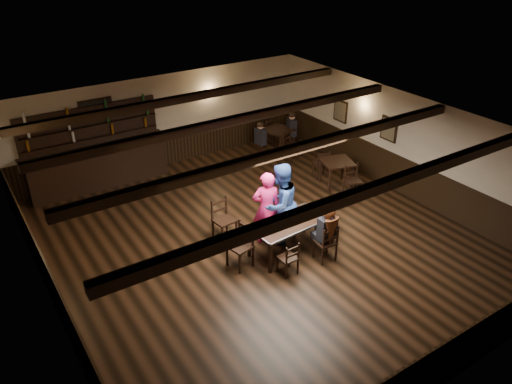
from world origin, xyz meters
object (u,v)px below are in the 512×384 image
man_blue (280,204)px  woman_pink (266,208)px  chair_near_right (328,241)px  cake (271,227)px  chair_near_left (290,257)px  dining_table (289,225)px  bar_counter (97,161)px

man_blue → woman_pink: bearing=-41.5°
chair_near_right → cake: 1.23m
chair_near_left → man_blue: size_ratio=0.40×
chair_near_left → cake: 0.75m
chair_near_left → cake: bearing=90.1°
dining_table → chair_near_left: (-0.47, -0.69, -0.23)m
dining_table → man_blue: size_ratio=0.93×
woman_pink → cake: bearing=87.6°
chair_near_left → cake: (-0.00, 0.67, 0.35)m
chair_near_left → woman_pink: woman_pink is taller
bar_counter → woman_pink: bearing=-64.8°
woman_pink → bar_counter: size_ratio=0.45×
dining_table → bar_counter: bearing=114.2°
man_blue → cake: 0.78m
chair_near_right → bar_counter: bearing=115.3°
chair_near_left → bar_counter: bar_counter is taller
bar_counter → cake: bearing=-70.1°
dining_table → man_blue: (0.11, 0.47, 0.27)m
cake → bar_counter: bearing=109.9°
man_blue → cake: size_ratio=5.80×
chair_near_left → chair_near_right: chair_near_right is taller
woman_pink → cake: size_ratio=5.31×
chair_near_right → man_blue: size_ratio=0.46×
cake → bar_counter: bar_counter is taller
dining_table → cake: cake is taller
dining_table → woman_pink: (-0.17, 0.60, 0.19)m
chair_near_left → bar_counter: (-1.97, 6.13, 0.28)m
cake → man_blue: bearing=40.4°
dining_table → chair_near_left: 0.87m
dining_table → chair_near_right: 0.90m
man_blue → dining_table: bearing=60.9°
chair_near_left → dining_table: bearing=55.6°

